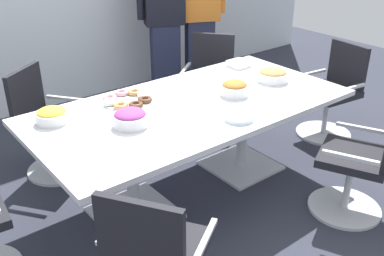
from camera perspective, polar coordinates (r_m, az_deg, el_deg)
ground_plane at (r=3.68m, az=-0.00°, el=-7.77°), size 10.00×10.00×0.01m
conference_table at (r=3.37m, az=-0.00°, el=1.15°), size 2.40×1.20×0.75m
office_chair_0 at (r=3.42m, az=20.74°, el=-4.43°), size 0.72×0.72×0.91m
office_chair_1 at (r=4.58m, az=17.53°, el=3.94°), size 0.60×0.60×0.91m
office_chair_2 at (r=4.66m, az=2.27°, el=5.54°), size 0.76×0.76×0.91m
office_chair_3 at (r=3.92m, az=-18.01°, el=0.02°), size 0.76×0.76×0.91m
person_standing_0 at (r=5.15m, az=-3.57°, el=14.13°), size 0.59×0.37×1.85m
person_standing_1 at (r=5.30m, az=1.01°, el=14.67°), size 0.59×0.38×1.87m
snack_bowl_chips_yellow at (r=3.16m, az=-17.55°, el=1.58°), size 0.22×0.22×0.10m
snack_bowl_pretzels at (r=3.47m, az=5.46°, el=5.10°), size 0.22×0.22×0.12m
snack_bowl_candy_mix at (r=2.99m, az=-7.93°, el=1.31°), size 0.24×0.24×0.12m
snack_bowl_cookies at (r=3.81m, az=10.32°, el=6.70°), size 0.26×0.26×0.11m
donut_platter at (r=3.37m, az=-8.24°, el=3.63°), size 0.37×0.38×0.04m
plate_stack at (r=3.07m, az=6.03°, el=1.32°), size 0.20×0.20×0.03m
napkin_pile at (r=4.14m, az=6.02°, el=8.19°), size 0.17×0.17×0.06m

